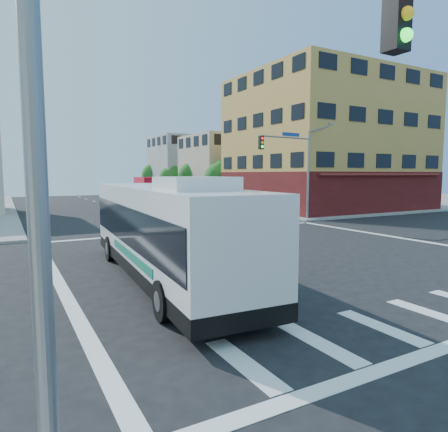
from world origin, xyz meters
TOP-DOWN VIEW (x-y plane):
  - ground at (0.00, 0.00)m, footprint 120.00×120.00m
  - sidewalk_ne at (35.00, 35.00)m, footprint 50.00×50.00m
  - corner_building_ne at (19.99, 18.48)m, footprint 18.10×15.44m
  - building_east_near at (16.98, 33.98)m, footprint 12.06×10.06m
  - building_east_far at (16.98, 47.98)m, footprint 12.06×10.06m
  - signal_mast_ne at (9.08, 10.62)m, footprint 7.91×1.13m
  - signal_mast_sw at (-9.08, -10.64)m, footprint 7.91×1.01m
  - street_tree_a at (11.90, 27.92)m, footprint 3.60×3.60m
  - street_tree_b at (11.90, 35.92)m, footprint 3.80×3.80m
  - street_tree_c at (11.90, 43.92)m, footprint 3.40×3.40m
  - street_tree_d at (11.90, 51.92)m, footprint 4.00×4.00m
  - transit_bus at (-6.09, -1.11)m, footprint 3.50×12.69m
  - box_truck at (4.70, 32.78)m, footprint 2.61×7.68m
  - parked_car at (11.92, 24.19)m, footprint 2.96×5.02m

SIDE VIEW (x-z plane):
  - ground at x=0.00m, z-range 0.00..0.00m
  - sidewalk_ne at x=35.00m, z-range 0.00..0.15m
  - parked_car at x=11.92m, z-range 0.00..1.60m
  - box_truck at x=4.70m, z-range -0.05..3.36m
  - transit_bus at x=-6.09m, z-range -0.04..3.67m
  - street_tree_c at x=11.90m, z-range 0.82..6.11m
  - street_tree_a at x=11.90m, z-range 0.83..6.35m
  - street_tree_b at x=11.90m, z-range 0.85..6.65m
  - street_tree_d at x=11.90m, z-range 0.87..6.90m
  - building_east_near at x=16.98m, z-range 0.01..9.01m
  - signal_mast_ne at x=9.08m, z-range 0.95..9.02m
  - signal_mast_sw at x=-9.08m, z-range 0.95..9.02m
  - building_east_far at x=16.98m, z-range 0.01..10.01m
  - corner_building_ne at x=19.99m, z-range -1.11..12.89m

